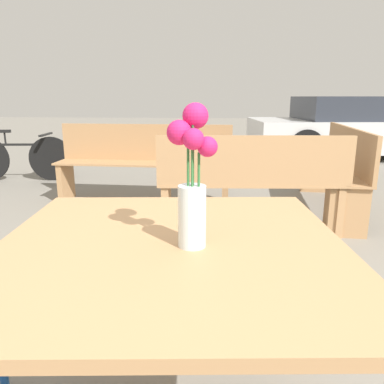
{
  "coord_description": "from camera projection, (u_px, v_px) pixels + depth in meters",
  "views": [
    {
      "loc": [
        0.14,
        -0.99,
        1.14
      ],
      "look_at": [
        0.06,
        -0.02,
        0.9
      ],
      "focal_mm": 35.0,
      "sensor_mm": 36.0,
      "label": 1
    }
  ],
  "objects": [
    {
      "name": "bench_far",
      "position": [
        252.0,
        182.0,
        3.09
      ],
      "size": [
        1.58,
        0.47,
        0.85
      ],
      "color": "tan",
      "rests_on": "ground_plane"
    },
    {
      "name": "bench_middle",
      "position": [
        145.0,
        159.0,
        4.13
      ],
      "size": [
        1.93,
        0.42,
        0.85
      ],
      "color": "tan",
      "rests_on": "ground_plane"
    },
    {
      "name": "table_front",
      "position": [
        171.0,
        271.0,
        1.08
      ],
      "size": [
        1.07,
        1.06,
        0.74
      ],
      "color": "tan",
      "rests_on": "ground_plane"
    },
    {
      "name": "bicycle",
      "position": [
        19.0,
        158.0,
        5.19
      ],
      "size": [
        1.49,
        0.44,
        0.71
      ],
      "color": "black",
      "rests_on": "ground_plane"
    },
    {
      "name": "parked_car",
      "position": [
        356.0,
        128.0,
        7.29
      ],
      "size": [
        4.15,
        2.17,
        1.15
      ],
      "color": "silver",
      "rests_on": "ground_plane"
    },
    {
      "name": "flower_vase",
      "position": [
        192.0,
        186.0,
        0.99
      ],
      "size": [
        0.13,
        0.12,
        0.39
      ],
      "color": "silver",
      "rests_on": "table_front"
    },
    {
      "name": "bench_near",
      "position": [
        338.0,
        166.0,
        3.76
      ],
      "size": [
        0.45,
        1.7,
        0.85
      ],
      "color": "tan",
      "rests_on": "ground_plane"
    }
  ]
}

